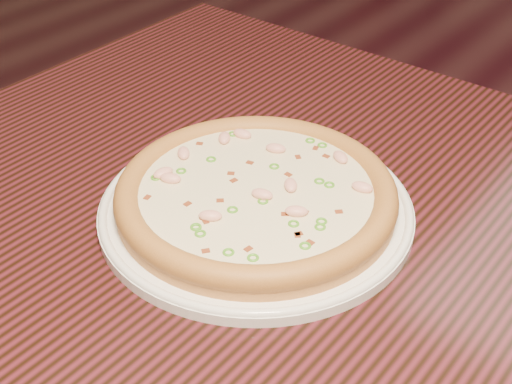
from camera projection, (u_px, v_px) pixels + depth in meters
The scene contains 3 objects.
hero_table at pixel (364, 300), 0.82m from camera, with size 1.20×0.80×0.75m.
plate at pixel (256, 208), 0.79m from camera, with size 0.35×0.35×0.02m.
pizza at pixel (256, 194), 0.78m from camera, with size 0.31×0.31×0.03m.
Camera 1 is at (0.10, -1.02, 1.23)m, focal length 50.00 mm.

